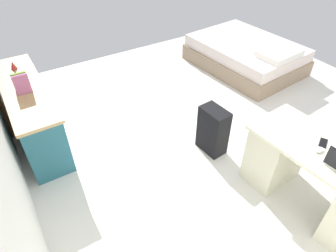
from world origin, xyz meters
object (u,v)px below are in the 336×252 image
at_px(suitcase_black, 213,130).
at_px(computer_mouse, 319,150).
at_px(cell_phone_by_mouse, 323,143).
at_px(bed, 246,55).
at_px(credenza, 32,113).
at_px(desk, 316,178).
at_px(figurine_small, 13,65).

height_order(suitcase_black, computer_mouse, computer_mouse).
xyz_separation_m(suitcase_black, cell_phone_by_mouse, (-1.09, -0.41, 0.45)).
height_order(bed, computer_mouse, computer_mouse).
bearing_deg(cell_phone_by_mouse, credenza, 13.92).
relative_size(desk, figurine_small, 13.46).
bearing_deg(figurine_small, desk, -145.38).
bearing_deg(figurine_small, credenza, -179.83).
bearing_deg(bed, credenza, 89.97).
bearing_deg(cell_phone_by_mouse, bed, -58.24).
bearing_deg(desk, bed, -30.61).
relative_size(desk, cell_phone_by_mouse, 10.89).
bearing_deg(computer_mouse, cell_phone_by_mouse, -72.73).
bearing_deg(computer_mouse, figurine_small, 30.52).
xyz_separation_m(bed, figurine_small, (0.52, 3.72, 0.59)).
height_order(credenza, cell_phone_by_mouse, credenza).
bearing_deg(suitcase_black, desk, -168.71).
height_order(desk, suitcase_black, desk).
distance_m(bed, figurine_small, 3.80).
relative_size(bed, suitcase_black, 3.24).
height_order(cell_phone_by_mouse, figurine_small, figurine_small).
distance_m(suitcase_black, cell_phone_by_mouse, 1.25).
bearing_deg(figurine_small, bed, -97.95).
bearing_deg(cell_phone_by_mouse, computer_mouse, 83.48).
distance_m(desk, figurine_small, 3.84).
bearing_deg(desk, figurine_small, 34.62).
xyz_separation_m(desk, cell_phone_by_mouse, (0.11, -0.06, 0.37)).
xyz_separation_m(credenza, cell_phone_by_mouse, (-2.51, -2.23, 0.37)).
xyz_separation_m(desk, figurine_small, (3.14, 2.17, 0.44)).
bearing_deg(bed, computer_mouse, 147.82).
distance_m(credenza, bed, 3.72).
distance_m(credenza, computer_mouse, 3.34).
relative_size(suitcase_black, cell_phone_by_mouse, 4.55).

